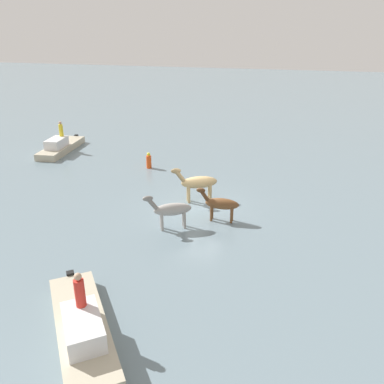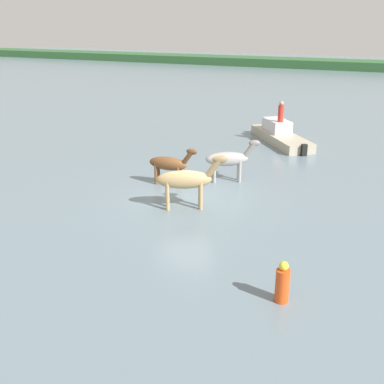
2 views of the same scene
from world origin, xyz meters
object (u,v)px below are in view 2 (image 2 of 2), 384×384
at_px(horse_chestnut_trailing, 229,159).
at_px(person_boatman_standing, 281,112).
at_px(horse_mid_herd, 170,164).
at_px(buoy_channel_marker, 282,284).
at_px(horse_dun_straggler, 187,180).
at_px(boat_motor_center, 280,137).

bearing_deg(horse_chestnut_trailing, person_boatman_standing, 58.94).
height_order(horse_mid_herd, buoy_channel_marker, horse_mid_herd).
distance_m(horse_dun_straggler, horse_chestnut_trailing, 3.61).
xyz_separation_m(horse_mid_herd, person_boatman_standing, (2.47, 9.28, 0.81)).
bearing_deg(horse_dun_straggler, buoy_channel_marker, -70.39).
bearing_deg(horse_mid_herd, horse_dun_straggler, -52.30).
bearing_deg(horse_dun_straggler, horse_mid_herd, 103.83).
relative_size(boat_motor_center, person_boatman_standing, 4.46).
xyz_separation_m(person_boatman_standing, buoy_channel_marker, (4.14, -16.03, -1.26)).
bearing_deg(boat_motor_center, person_boatman_standing, 115.64).
height_order(horse_mid_herd, person_boatman_standing, person_boatman_standing).
xyz_separation_m(horse_dun_straggler, buoy_channel_marker, (4.84, -4.66, -0.63)).
distance_m(horse_chestnut_trailing, boat_motor_center, 7.90).
xyz_separation_m(horse_mid_herd, buoy_channel_marker, (6.61, -6.75, -0.44)).
bearing_deg(person_boatman_standing, buoy_channel_marker, -75.50).
xyz_separation_m(boat_motor_center, buoy_channel_marker, (4.11, -16.11, 0.18)).
distance_m(person_boatman_standing, buoy_channel_marker, 16.60).
bearing_deg(person_boatman_standing, horse_dun_straggler, -93.49).
bearing_deg(horse_dun_straggler, horse_chestnut_trailing, 57.48).
bearing_deg(horse_mid_herd, boat_motor_center, 72.42).
bearing_deg(person_boatman_standing, horse_chestnut_trailing, -92.30).
relative_size(horse_chestnut_trailing, horse_mid_herd, 1.02).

